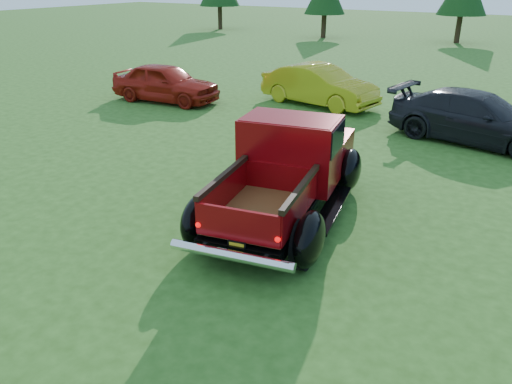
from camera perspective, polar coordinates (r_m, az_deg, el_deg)
name	(u,v)px	position (r m, az deg, el deg)	size (l,w,h in m)	color
ground	(251,254)	(8.45, -0.58, -7.06)	(120.00, 120.00, 0.00)	#294D16
pickup_truck	(290,167)	(9.70, 3.89, 2.90)	(3.14, 5.30, 1.87)	black
show_car_red	(165,83)	(18.88, -10.31, 12.21)	(1.62, 4.03, 1.37)	#9D180E
show_car_yellow	(319,85)	(18.19, 7.24, 12.01)	(1.48, 4.25, 1.40)	#ACA216
show_car_grey	(477,118)	(15.14, 23.91, 7.77)	(1.92, 4.73, 1.37)	black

